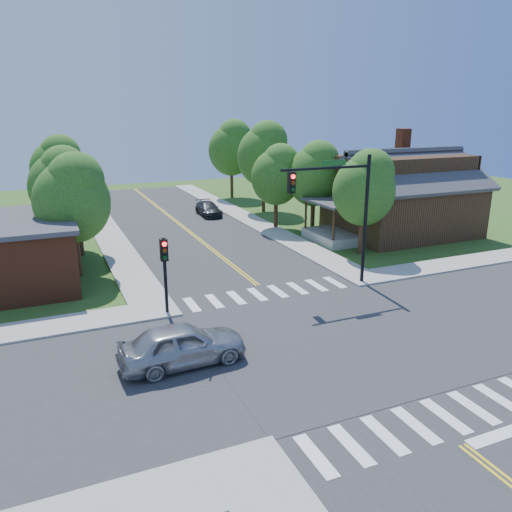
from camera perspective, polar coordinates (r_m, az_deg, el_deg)
name	(u,v)px	position (r m, az deg, el deg)	size (l,w,h in m)	color
ground	(328,341)	(21.80, 8.25, -9.61)	(100.00, 100.00, 0.00)	#3A5A1C
road_ns	(328,341)	(21.79, 8.25, -9.56)	(10.00, 90.00, 0.04)	#2D2D30
road_ew	(328,341)	(21.79, 8.25, -9.55)	(90.00, 10.00, 0.04)	#2D2D30
intersection_patch	(328,341)	(21.80, 8.25, -9.61)	(10.20, 10.20, 0.06)	#2D2D30
sidewalk_ne	(393,227)	(42.78, 15.35, 3.18)	(40.00, 40.00, 0.14)	#9E9B93
crosswalk_north	(268,293)	(26.79, 1.32, -4.22)	(8.85, 2.00, 0.01)	white
crosswalk_south	(431,420)	(17.54, 19.34, -17.30)	(8.85, 2.00, 0.01)	white
centerline	(328,340)	(21.78, 8.25, -9.50)	(0.30, 90.00, 0.01)	yellow
signal_mast_ne	(340,201)	(26.82, 9.61, 6.25)	(5.30, 0.42, 7.20)	black
signal_pole_nw	(165,262)	(23.67, -10.40, -0.63)	(0.34, 0.42, 3.80)	black
house_ne	(402,192)	(40.52, 16.30, 7.08)	(13.05, 8.80, 7.11)	black
tree_e_a	(366,186)	(33.68, 12.43, 7.81)	(4.17, 3.96, 7.09)	#382314
tree_e_b	(315,172)	(39.76, 6.79, 9.49)	(4.24, 4.03, 7.21)	#382314
tree_e_c	(265,152)	(47.33, 1.01, 11.76)	(5.00, 4.75, 8.51)	#382314
tree_e_d	(232,146)	(55.16, -2.74, 12.39)	(4.97, 4.72, 8.45)	#382314
tree_w_a	(73,196)	(30.18, -20.16, 6.43)	(4.28, 4.06, 7.27)	#382314
tree_w_b	(62,182)	(36.41, -21.30, 7.84)	(4.24, 4.03, 7.21)	#382314
tree_w_c	(59,166)	(45.12, -21.62, 9.56)	(4.43, 4.20, 7.52)	#382314
tree_w_d	(56,164)	(53.47, -21.86, 9.70)	(3.80, 3.61, 6.46)	#382314
tree_house	(277,173)	(40.44, 2.46, 9.42)	(4.06, 3.86, 6.90)	#382314
tree_bldg	(77,189)	(34.66, -19.82, 7.22)	(4.04, 3.84, 6.87)	#382314
car_silver	(182,345)	(19.59, -8.40, -10.06)	(4.93, 2.13, 1.66)	#A6A8AD
car_dgrey	(208,209)	(46.20, -5.46, 5.35)	(1.88, 4.29, 1.23)	#292B2E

